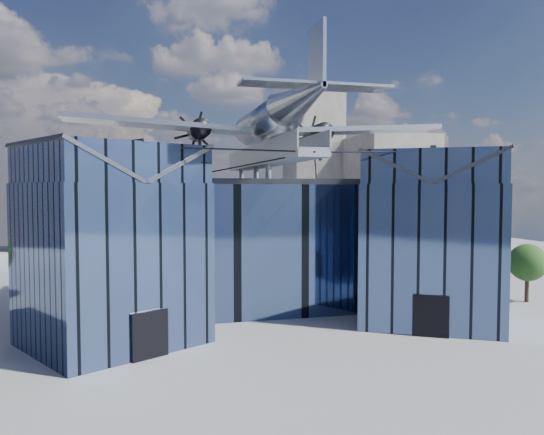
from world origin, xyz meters
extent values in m
plane|color=gray|center=(0.00, 0.00, 0.00)|extent=(120.00, 120.00, 0.00)
cube|color=#405482|center=(0.00, 9.00, 4.75)|extent=(28.00, 14.00, 9.50)
cube|color=#27292F|center=(0.00, 9.00, 9.70)|extent=(28.00, 14.00, 0.40)
cube|color=#405482|center=(-10.50, -1.00, 4.75)|extent=(11.79, 11.43, 9.50)
cube|color=#405482|center=(-10.50, -1.00, 10.60)|extent=(11.56, 11.20, 2.20)
cube|color=#27292F|center=(-12.45, -2.12, 10.60)|extent=(7.98, 9.23, 2.40)
cube|color=#27292F|center=(-8.55, 0.12, 10.60)|extent=(7.98, 9.23, 2.40)
cube|color=#27292F|center=(-10.50, -1.00, 11.75)|extent=(4.30, 7.10, 0.18)
cube|color=black|center=(-8.48, -4.51, 1.30)|extent=(2.03, 1.32, 2.60)
cube|color=black|center=(-6.60, 1.25, 4.75)|extent=(0.34, 0.34, 9.50)
cube|color=#405482|center=(10.50, -1.00, 4.75)|extent=(11.79, 11.43, 9.50)
cube|color=#405482|center=(10.50, -1.00, 10.60)|extent=(11.56, 11.20, 2.20)
cube|color=#27292F|center=(8.55, 0.12, 10.60)|extent=(7.98, 9.23, 2.40)
cube|color=#27292F|center=(12.45, -2.12, 10.60)|extent=(7.98, 9.23, 2.40)
cube|color=#27292F|center=(10.50, -1.00, 11.75)|extent=(4.30, 7.10, 0.18)
cube|color=black|center=(8.48, -4.51, 1.30)|extent=(2.03, 1.32, 2.60)
cube|color=black|center=(6.60, 1.25, 4.75)|extent=(0.34, 0.34, 9.50)
cube|color=#90969D|center=(0.00, 3.50, 11.10)|extent=(1.80, 21.00, 0.50)
cube|color=#90969D|center=(-0.90, 3.50, 11.75)|extent=(0.08, 21.00, 1.10)
cube|color=#90969D|center=(0.90, 3.50, 11.75)|extent=(0.08, 21.00, 1.10)
cylinder|color=#90969D|center=(0.00, 13.00, 10.43)|extent=(0.44, 0.44, 1.35)
cylinder|color=#90969D|center=(0.00, 7.00, 10.43)|extent=(0.44, 0.44, 1.35)
cylinder|color=#90969D|center=(0.00, 3.00, 10.43)|extent=(0.44, 0.44, 1.35)
cylinder|color=#90969D|center=(0.00, 4.00, 12.05)|extent=(0.70, 0.70, 1.40)
cylinder|color=black|center=(-5.25, -4.00, 11.40)|extent=(10.55, 6.08, 0.69)
cylinder|color=black|center=(5.25, -4.00, 11.40)|extent=(10.55, 6.08, 0.69)
cylinder|color=black|center=(-3.00, 1.50, 10.55)|extent=(6.09, 17.04, 1.19)
cylinder|color=black|center=(3.00, 1.50, 10.55)|extent=(6.09, 17.04, 1.19)
cylinder|color=#A4ABB1|center=(0.00, 4.00, 14.00)|extent=(2.50, 11.00, 2.50)
sphere|color=#A4ABB1|center=(0.00, 9.50, 14.00)|extent=(2.50, 2.50, 2.50)
cube|color=black|center=(0.00, 8.50, 14.69)|extent=(1.60, 1.40, 0.50)
cone|color=#A4ABB1|center=(0.00, -5.00, 14.30)|extent=(2.50, 7.00, 2.50)
cube|color=#A4ABB1|center=(0.00, -7.30, 15.90)|extent=(0.18, 2.40, 3.40)
cube|color=#A4ABB1|center=(0.00, -7.20, 14.50)|extent=(8.00, 1.80, 0.14)
cube|color=#A4ABB1|center=(-7.00, 5.00, 13.70)|extent=(14.00, 3.20, 1.08)
cylinder|color=black|center=(-4.60, 5.60, 13.45)|extent=(1.44, 3.20, 1.44)
cone|color=black|center=(-4.60, 7.40, 13.45)|extent=(0.70, 0.70, 0.70)
cube|color=black|center=(-4.60, 7.55, 13.45)|extent=(1.05, 0.06, 3.33)
cube|color=black|center=(-4.60, 7.55, 13.45)|extent=(2.53, 0.06, 2.53)
cube|color=black|center=(-4.60, 7.55, 13.45)|extent=(3.33, 0.06, 1.05)
cylinder|color=black|center=(-4.60, 5.00, 12.22)|extent=(0.24, 0.24, 1.75)
cube|color=#A4ABB1|center=(7.00, 5.00, 13.70)|extent=(14.00, 3.20, 1.08)
cylinder|color=black|center=(4.60, 5.60, 13.45)|extent=(1.44, 3.20, 1.44)
cone|color=black|center=(4.60, 7.40, 13.45)|extent=(0.70, 0.70, 0.70)
cube|color=black|center=(4.60, 7.55, 13.45)|extent=(1.05, 0.06, 3.33)
cube|color=black|center=(4.60, 7.55, 13.45)|extent=(2.53, 0.06, 2.53)
cube|color=black|center=(4.60, 7.55, 13.45)|extent=(3.33, 0.06, 1.05)
cylinder|color=black|center=(4.60, 5.00, 12.22)|extent=(0.24, 0.24, 1.75)
cube|color=gray|center=(32.00, 48.00, 9.00)|extent=(12.00, 14.00, 18.00)
cube|color=gray|center=(-20.00, 55.00, 7.00)|extent=(14.00, 10.00, 14.00)
cube|color=gray|center=(22.00, 58.00, 13.00)|extent=(9.00, 9.00, 26.00)
cylinder|color=#312013|center=(21.60, 2.78, 1.16)|extent=(0.35, 0.35, 2.32)
sphere|color=#254A1A|center=(21.60, 2.78, 3.22)|extent=(3.27, 3.27, 3.03)
cylinder|color=#312013|center=(25.60, 14.21, 1.12)|extent=(0.32, 0.32, 2.25)
sphere|color=#254A1A|center=(25.60, 14.21, 3.13)|extent=(3.03, 3.03, 2.94)
camera|label=1|loc=(-9.04, -33.45, 9.12)|focal=35.00mm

